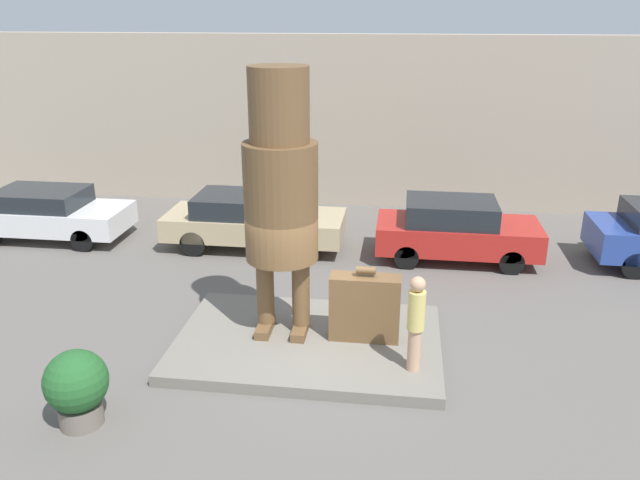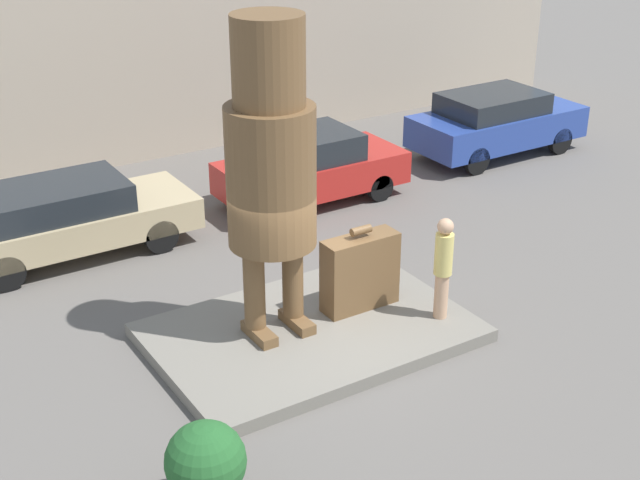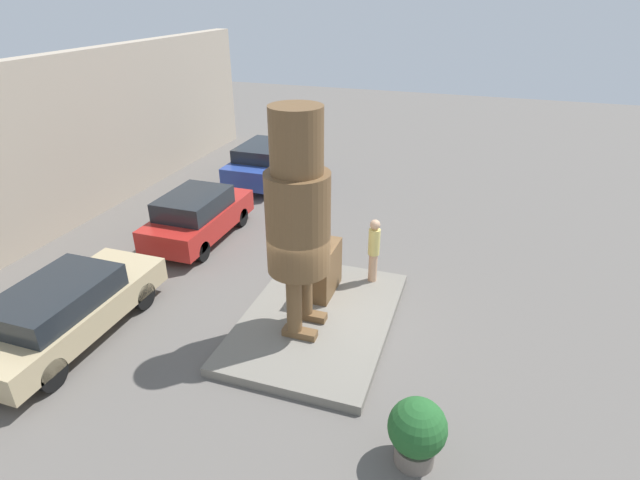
% 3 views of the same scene
% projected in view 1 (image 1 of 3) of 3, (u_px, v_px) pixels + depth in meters
% --- Properties ---
extents(ground_plane, '(60.00, 60.00, 0.00)m').
position_uv_depth(ground_plane, '(308.00, 348.00, 11.85)').
color(ground_plane, '#605B56').
extents(pedestal, '(4.96, 3.35, 0.21)m').
position_uv_depth(pedestal, '(308.00, 343.00, 11.81)').
color(pedestal, slate).
rests_on(pedestal, ground_plane).
extents(building_backdrop, '(28.00, 0.60, 5.33)m').
position_uv_depth(building_backdrop, '(353.00, 122.00, 19.80)').
color(building_backdrop, tan).
rests_on(building_backdrop, ground_plane).
extents(statue_figure, '(1.34, 1.34, 4.95)m').
position_uv_depth(statue_figure, '(281.00, 185.00, 11.06)').
color(statue_figure, brown).
rests_on(statue_figure, pedestal).
extents(giant_suitcase, '(1.30, 0.45, 1.45)m').
position_uv_depth(giant_suitcase, '(365.00, 307.00, 11.55)').
color(giant_suitcase, brown).
rests_on(giant_suitcase, pedestal).
extents(tourist, '(0.30, 0.30, 1.74)m').
position_uv_depth(tourist, '(416.00, 320.00, 10.41)').
color(tourist, tan).
rests_on(tourist, pedestal).
extents(parked_car_white, '(4.27, 1.83, 1.40)m').
position_uv_depth(parked_car_white, '(48.00, 213.00, 17.24)').
color(parked_car_white, silver).
rests_on(parked_car_white, ground_plane).
extents(parked_car_tan, '(4.72, 1.83, 1.46)m').
position_uv_depth(parked_car_tan, '(253.00, 219.00, 16.57)').
color(parked_car_tan, tan).
rests_on(parked_car_tan, ground_plane).
extents(parked_car_red, '(4.06, 1.77, 1.56)m').
position_uv_depth(parked_car_red, '(455.00, 229.00, 15.76)').
color(parked_car_red, '#B2231E').
rests_on(parked_car_red, ground_plane).
extents(planter_pot, '(0.97, 0.97, 1.25)m').
position_uv_depth(planter_pot, '(77.00, 386.00, 9.45)').
color(planter_pot, '#70665B').
rests_on(planter_pot, ground_plane).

